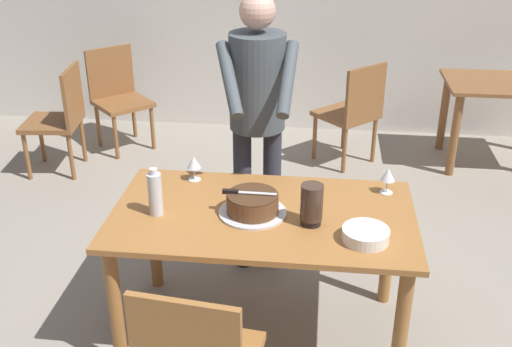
{
  "coord_description": "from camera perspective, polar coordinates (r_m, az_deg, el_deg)",
  "views": [
    {
      "loc": [
        0.27,
        -2.65,
        2.26
      ],
      "look_at": [
        -0.05,
        0.14,
        0.9
      ],
      "focal_mm": 42.8,
      "sensor_mm": 36.0,
      "label": 1
    }
  ],
  "objects": [
    {
      "name": "background_chair_0",
      "position": [
        5.71,
        -12.74,
        7.2
      ],
      "size": [
        0.62,
        0.62,
        0.9
      ],
      "color": "brown",
      "rests_on": "ground_plane"
    },
    {
      "name": "ground_plane",
      "position": [
        3.5,
        0.58,
        -14.42
      ],
      "size": [
        14.0,
        14.0,
        0.0
      ],
      "primitive_type": "plane",
      "color": "gray"
    },
    {
      "name": "wine_glass_far",
      "position": [
        3.28,
        12.24,
        -0.17
      ],
      "size": [
        0.08,
        0.08,
        0.14
      ],
      "color": "silver",
      "rests_on": "main_dining_table"
    },
    {
      "name": "background_chair_1",
      "position": [
        5.3,
        -17.84,
        5.14
      ],
      "size": [
        0.48,
        0.48,
        0.9
      ],
      "color": "brown",
      "rests_on": "ground_plane"
    },
    {
      "name": "water_bottle",
      "position": [
        3.04,
        -9.41,
        -1.84
      ],
      "size": [
        0.07,
        0.07,
        0.25
      ],
      "color": "silver",
      "rests_on": "main_dining_table"
    },
    {
      "name": "cake_on_platter",
      "position": [
        3.03,
        -0.33,
        -2.91
      ],
      "size": [
        0.34,
        0.34,
        0.11
      ],
      "color": "silver",
      "rests_on": "main_dining_table"
    },
    {
      "name": "cake_knife",
      "position": [
        3.01,
        -1.68,
        -1.75
      ],
      "size": [
        0.27,
        0.03,
        0.02
      ],
      "color": "silver",
      "rests_on": "cake_on_platter"
    },
    {
      "name": "person_cutting_cake",
      "position": [
        3.52,
        0.13,
        6.2
      ],
      "size": [
        0.46,
        0.57,
        1.72
      ],
      "color": "#2D2D38",
      "rests_on": "ground_plane"
    },
    {
      "name": "plate_stack",
      "position": [
        2.87,
        10.2,
        -5.66
      ],
      "size": [
        0.22,
        0.22,
        0.06
      ],
      "color": "white",
      "rests_on": "main_dining_table"
    },
    {
      "name": "wine_glass_near",
      "position": [
        3.36,
        -5.83,
        0.99
      ],
      "size": [
        0.08,
        0.08,
        0.14
      ],
      "color": "silver",
      "rests_on": "main_dining_table"
    },
    {
      "name": "hurricane_lamp",
      "position": [
        2.93,
        5.22,
        -2.9
      ],
      "size": [
        0.11,
        0.11,
        0.21
      ],
      "color": "black",
      "rests_on": "main_dining_table"
    },
    {
      "name": "background_table",
      "position": [
        5.56,
        22.21,
        6.33
      ],
      "size": [
        1.0,
        0.7,
        0.74
      ],
      "color": "brown",
      "rests_on": "ground_plane"
    },
    {
      "name": "background_chair_2",
      "position": [
        5.25,
        9.03,
        5.88
      ],
      "size": [
        0.62,
        0.62,
        0.9
      ],
      "color": "brown",
      "rests_on": "ground_plane"
    },
    {
      "name": "main_dining_table",
      "position": [
        3.12,
        0.63,
        -5.49
      ],
      "size": [
        1.52,
        0.86,
        0.75
      ],
      "color": "#9E6633",
      "rests_on": "ground_plane"
    }
  ]
}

